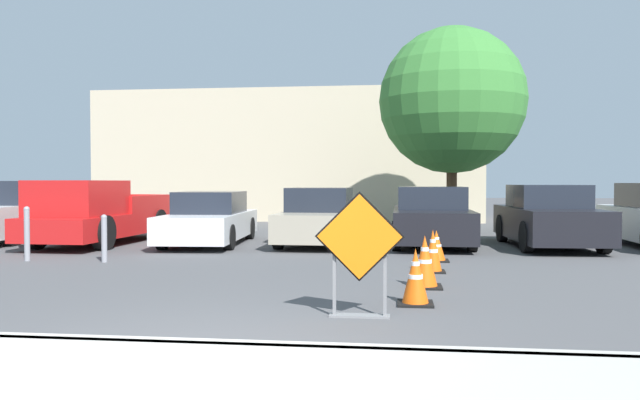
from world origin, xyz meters
name	(u,v)px	position (x,y,z in m)	size (l,w,h in m)	color
ground_plane	(323,245)	(0.00, 10.00, 0.00)	(96.00, 96.00, 0.00)	#4C4C4F
curb_lip	(196,348)	(0.00, 0.00, 0.07)	(27.70, 0.20, 0.14)	#ADAAA3
road_closed_sign	(359,248)	(1.39, 1.80, 0.82)	(1.05, 0.20, 1.48)	black
traffic_cone_nearest	(415,277)	(2.06, 2.65, 0.35)	(0.46, 0.46, 0.73)	black
traffic_cone_second	(425,262)	(2.24, 3.99, 0.38)	(0.52, 0.52, 0.79)	black
traffic_cone_third	(433,251)	(2.46, 5.61, 0.37)	(0.43, 0.43, 0.75)	black
traffic_cone_fourth	(436,246)	(2.62, 7.14, 0.30)	(0.49, 0.49, 0.62)	black
parked_car_nearest	(10,213)	(-8.54, 10.19, 0.74)	(2.09, 4.56, 1.61)	white
pickup_truck	(96,216)	(-5.74, 9.49, 0.74)	(2.07, 5.19, 1.62)	red
parked_car_second	(210,220)	(-2.93, 10.04, 0.62)	(2.01, 4.63, 1.34)	silver
parked_car_third	(320,218)	(-0.12, 10.27, 0.66)	(1.84, 4.22, 1.44)	#A39984
parked_car_fourth	(431,218)	(2.69, 10.37, 0.69)	(1.93, 4.41, 1.47)	black
parked_car_fifth	(548,218)	(5.49, 10.24, 0.71)	(1.99, 4.34, 1.52)	black
bollard_nearest	(104,237)	(-3.91, 6.21, 0.50)	(0.12, 0.12, 0.95)	gray
bollard_second	(27,232)	(-5.54, 6.21, 0.58)	(0.12, 0.12, 1.10)	gray
building_facade_backdrop	(291,157)	(-2.72, 21.37, 2.67)	(15.89, 5.00, 5.34)	beige
street_tree_behind_lot	(452,101)	(3.52, 14.10, 4.08)	(4.48, 4.48, 6.33)	#513823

